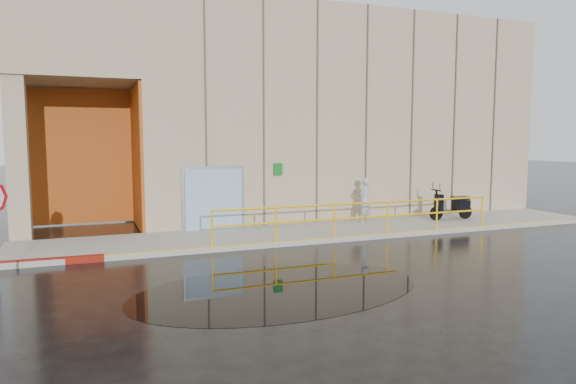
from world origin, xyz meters
name	(u,v)px	position (x,y,z in m)	size (l,w,h in m)	color
ground	(266,278)	(0.00, 0.00, 0.00)	(120.00, 120.00, 0.00)	black
sidewalk	(335,231)	(4.00, 4.50, 0.07)	(20.00, 3.00, 0.15)	gray
building	(293,116)	(5.10, 10.98, 4.21)	(20.00, 10.17, 8.00)	tan
guardrail	(362,218)	(4.25, 3.15, 0.68)	(9.56, 0.06, 1.03)	#FBB70D
person	(365,200)	(5.59, 5.29, 0.96)	(0.59, 0.39, 1.62)	#A1A1A5
scooter	(452,198)	(8.95, 4.68, 0.94)	(1.81, 0.68, 1.38)	black
red_curb	(53,261)	(-4.55, 3.10, 0.09)	(2.40, 0.18, 0.18)	maroon
puddle	(280,289)	(-0.02, -0.96, 0.00)	(6.32, 3.89, 0.01)	black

